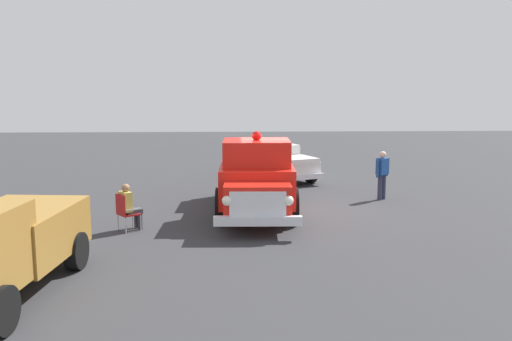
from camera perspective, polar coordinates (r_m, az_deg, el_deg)
name	(u,v)px	position (r m, az deg, el deg)	size (l,w,h in m)	color
ground_plane	(281,210)	(17.06, 2.64, -4.19)	(60.00, 60.00, 0.00)	#333335
vintage_fire_truck	(256,174)	(16.58, 0.01, -0.34)	(2.45, 6.01, 2.59)	black
classic_hot_rod	(277,161)	(22.61, 2.22, 0.97)	(3.39, 4.74, 1.46)	black
lawn_chair_near_truck	(125,210)	(14.84, -13.75, -4.07)	(0.69, 0.69, 1.02)	#B7BABF
lawn_chair_by_car	(292,154)	(26.32, 3.81, 1.73)	(0.63, 0.63, 1.02)	#B7BABF
lawn_chair_spare	(249,153)	(26.73, -0.71, 1.86)	(0.59, 0.58, 1.02)	#B7BABF
spectator_seated	(129,205)	(14.88, -13.31, -3.60)	(0.65, 0.62, 1.29)	#383842
spectator_standing	(382,172)	(18.92, 13.25, -0.14)	(0.56, 0.49, 1.68)	#2D334C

